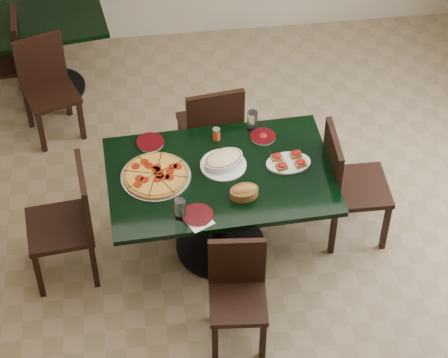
{
  "coord_description": "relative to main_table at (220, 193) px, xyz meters",
  "views": [
    {
      "loc": [
        -0.61,
        -4.13,
        4.9
      ],
      "look_at": [
        -0.08,
        0.0,
        0.74
      ],
      "focal_mm": 70.0,
      "sensor_mm": 36.0,
      "label": 1
    }
  ],
  "objects": [
    {
      "name": "main_table",
      "position": [
        0.0,
        0.0,
        0.0
      ],
      "size": [
        1.57,
        1.05,
        0.75
      ],
      "rotation": [
        0.0,
        0.0,
        0.04
      ],
      "color": "black",
      "rests_on": "floor"
    },
    {
      "name": "napkin_setting",
      "position": [
        -0.19,
        -0.41,
        0.18
      ],
      "size": [
        0.21,
        0.21,
        0.01
      ],
      "rotation": [
        0.0,
        0.0,
        0.47
      ],
      "color": "white",
      "rests_on": "main_table"
    },
    {
      "name": "bruschetta_platter",
      "position": [
        0.48,
        0.04,
        0.21
      ],
      "size": [
        0.32,
        0.23,
        0.05
      ],
      "rotation": [
        0.0,
        0.0,
        0.05
      ],
      "color": "silver",
      "rests_on": "main_table"
    },
    {
      "name": "water_glass_b",
      "position": [
        -0.3,
        -0.36,
        0.26
      ],
      "size": [
        0.07,
        0.07,
        0.16
      ],
      "primitive_type": "cylinder",
      "color": "silver",
      "rests_on": "main_table"
    },
    {
      "name": "pepperoni_pizza",
      "position": [
        -0.44,
        0.02,
        0.2
      ],
      "size": [
        0.48,
        0.48,
        0.04
      ],
      "rotation": [
        0.0,
        0.0,
        -0.28
      ],
      "color": "silver",
      "rests_on": "main_table"
    },
    {
      "name": "chair_left",
      "position": [
        -1.03,
        -0.07,
        -0.04
      ],
      "size": [
        0.48,
        0.48,
        0.95
      ],
      "rotation": [
        0.0,
        0.0,
        -1.47
      ],
      "color": "black",
      "rests_on": "floor"
    },
    {
      "name": "side_plate_far_l",
      "position": [
        -0.45,
        0.37,
        0.19
      ],
      "size": [
        0.2,
        0.2,
        0.02
      ],
      "rotation": [
        0.0,
        0.0,
        0.17
      ],
      "color": "silver",
      "rests_on": "main_table"
    },
    {
      "name": "bread_basket",
      "position": [
        0.13,
        -0.23,
        0.22
      ],
      "size": [
        0.21,
        0.16,
        0.09
      ],
      "rotation": [
        0.0,
        0.0,
        0.15
      ],
      "color": "brown",
      "rests_on": "main_table"
    },
    {
      "name": "floor",
      "position": [
        0.1,
        -0.05,
        -0.57
      ],
      "size": [
        5.5,
        5.5,
        0.0
      ],
      "primitive_type": "plane",
      "color": "brown",
      "rests_on": "ground"
    },
    {
      "name": "chair_right",
      "position": [
        0.9,
        0.04,
        -0.03
      ],
      "size": [
        0.45,
        0.45,
        0.95
      ],
      "rotation": [
        0.0,
        0.0,
        1.55
      ],
      "color": "black",
      "rests_on": "floor"
    },
    {
      "name": "back_table",
      "position": [
        -1.24,
        2.01,
        -0.04
      ],
      "size": [
        1.09,
        0.86,
        0.75
      ],
      "rotation": [
        0.0,
        0.0,
        0.14
      ],
      "color": "black",
      "rests_on": "floor"
    },
    {
      "name": "chair_far",
      "position": [
        0.03,
        0.74,
        -0.05
      ],
      "size": [
        0.49,
        0.49,
        0.93
      ],
      "rotation": [
        0.0,
        0.0,
        3.27
      ],
      "color": "black",
      "rests_on": "floor"
    },
    {
      "name": "water_glass_a",
      "position": [
        0.28,
        0.42,
        0.26
      ],
      "size": [
        0.07,
        0.07,
        0.16
      ],
      "primitive_type": "cylinder",
      "color": "silver",
      "rests_on": "main_table"
    },
    {
      "name": "lasagna_casserole",
      "position": [
        0.03,
        0.08,
        0.23
      ],
      "size": [
        0.34,
        0.32,
        0.09
      ],
      "rotation": [
        0.0,
        0.0,
        0.42
      ],
      "color": "silver",
      "rests_on": "main_table"
    },
    {
      "name": "side_plate_far_r",
      "position": [
        0.35,
        0.33,
        0.19
      ],
      "size": [
        0.18,
        0.18,
        0.03
      ],
      "rotation": [
        0.0,
        0.0,
        -0.12
      ],
      "color": "silver",
      "rests_on": "main_table"
    },
    {
      "name": "side_plate_near",
      "position": [
        -0.19,
        -0.37,
        0.19
      ],
      "size": [
        0.21,
        0.21,
        0.02
      ],
      "rotation": [
        0.0,
        0.0,
        0.19
      ],
      "color": "silver",
      "rests_on": "main_table"
    },
    {
      "name": "chair_near",
      "position": [
        0.02,
        -0.74,
        -0.13
      ],
      "size": [
        0.4,
        0.4,
        0.79
      ],
      "rotation": [
        0.0,
        0.0,
        -0.09
      ],
      "color": "black",
      "rests_on": "floor"
    },
    {
      "name": "back_chair_left",
      "position": [
        -1.56,
        1.91,
        -0.1
      ],
      "size": [
        0.42,
        0.42,
        0.85
      ],
      "rotation": [
        0.0,
        0.0,
        -1.51
      ],
      "color": "black",
      "rests_on": "floor"
    },
    {
      "name": "back_chair_near",
      "position": [
        -1.23,
        1.5,
        -0.09
      ],
      "size": [
        0.51,
        0.51,
        0.86
      ],
      "rotation": [
        0.0,
        0.0,
        0.34
      ],
      "color": "black",
      "rests_on": "floor"
    },
    {
      "name": "pepper_shaker",
      "position": [
        0.02,
        0.35,
        0.23
      ],
      "size": [
        0.05,
        0.05,
        0.09
      ],
      "color": "red",
      "rests_on": "main_table"
    }
  ]
}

